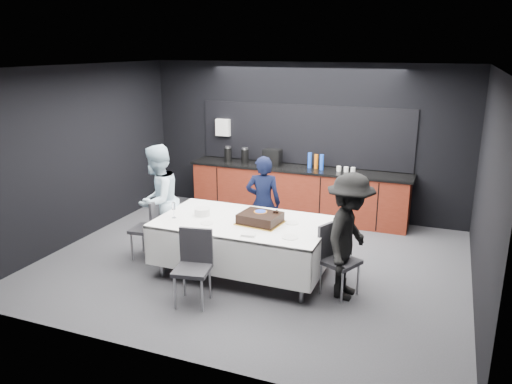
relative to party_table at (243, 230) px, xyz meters
The scene contains 18 objects.
ground 0.76m from the party_table, 90.00° to the left, with size 6.00×6.00×0.00m, color #434348.
room_shell 1.28m from the party_table, 90.00° to the left, with size 6.04×5.04×2.82m.
kitchenette 2.62m from the party_table, 90.35° to the left, with size 4.10×0.64×2.05m.
party_table is the anchor object (origin of this frame).
cake_assembly 0.34m from the party_table, ahead, with size 0.62×0.53×0.18m.
plate_stack 0.65m from the party_table, behind, with size 0.22×0.22×0.10m, color white.
loose_plate_near 0.51m from the party_table, 145.60° to the right, with size 0.18×0.18×0.01m, color white.
loose_plate_right_a 0.69m from the party_table, 12.82° to the left, with size 0.18×0.18×0.01m, color white.
loose_plate_right_b 0.88m from the party_table, 24.31° to the right, with size 0.21×0.21×0.01m, color white.
loose_plate_far 0.37m from the party_table, 68.00° to the left, with size 0.20×0.20×0.01m, color white.
fork_pile 0.60m from the party_table, 59.85° to the right, with size 0.18×0.11×0.03m, color white.
champagne_flute 1.01m from the party_table, 165.46° to the right, with size 0.06×0.06×0.22m.
chair_left 1.47m from the party_table, behind, with size 0.46×0.46×0.92m.
chair_right 1.32m from the party_table, ahead, with size 0.56×0.56×0.92m.
chair_near 0.99m from the party_table, 104.90° to the right, with size 0.49×0.49×0.92m.
person_center 0.96m from the party_table, 93.59° to the left, with size 0.54×0.36×1.48m, color black.
person_left 1.49m from the party_table, behind, with size 0.82×0.64×1.69m, color #C3E4F5.
person_right 1.50m from the party_table, ahead, with size 1.04×0.60×1.61m, color black.
Camera 1 is at (2.52, -6.31, 3.07)m, focal length 35.00 mm.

